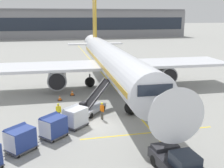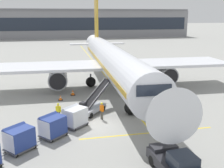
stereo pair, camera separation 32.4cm
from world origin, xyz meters
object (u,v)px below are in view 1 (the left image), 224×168
(ground_crew_by_carts, at_px, (102,110))
(baggage_cart_second, at_px, (53,126))
(ground_crew_by_loader, at_px, (59,111))
(belt_loader, at_px, (92,105))
(baggage_cart_third, at_px, (20,138))
(safety_cone_engine_keepout, at_px, (72,93))
(safety_cone_wingtip, at_px, (60,98))
(parked_airplane, at_px, (111,61))
(pushback_tug, at_px, (178,163))
(baggage_cart_lead, at_px, (75,116))

(ground_crew_by_carts, bearing_deg, baggage_cart_second, -147.66)
(ground_crew_by_loader, bearing_deg, belt_loader, 21.78)
(baggage_cart_third, relative_size, safety_cone_engine_keepout, 3.77)
(baggage_cart_third, xyz_separation_m, ground_crew_by_loader, (2.97, 5.48, -0.00))
(baggage_cart_second, xyz_separation_m, safety_cone_wingtip, (0.81, 9.93, -0.70))
(baggage_cart_second, height_order, safety_cone_engine_keepout, baggage_cart_second)
(parked_airplane, height_order, ground_crew_by_carts, parked_airplane)
(ground_crew_by_carts, relative_size, safety_cone_wingtip, 2.84)
(belt_loader, distance_m, ground_crew_by_loader, 3.78)
(belt_loader, bearing_deg, ground_crew_by_carts, -72.89)
(baggage_cart_second, distance_m, pushback_tug, 10.62)
(belt_loader, xyz_separation_m, safety_cone_engine_keepout, (-1.64, 6.64, -0.54))
(baggage_cart_lead, relative_size, baggage_cart_third, 1.00)
(baggage_cart_lead, distance_m, pushback_tug, 10.76)
(baggage_cart_second, bearing_deg, baggage_cart_lead, 42.46)
(pushback_tug, relative_size, safety_cone_wingtip, 7.44)
(baggage_cart_lead, xyz_separation_m, ground_crew_by_loader, (-1.43, 1.86, -0.00))
(belt_loader, bearing_deg, baggage_cart_lead, -122.51)
(ground_crew_by_loader, height_order, safety_cone_wingtip, ground_crew_by_loader)
(baggage_cart_lead, distance_m, safety_cone_engine_keepout, 9.94)
(parked_airplane, xyz_separation_m, baggage_cart_second, (-8.12, -14.34, -2.76))
(baggage_cart_lead, height_order, baggage_cart_third, same)
(baggage_cart_lead, bearing_deg, ground_crew_by_carts, 23.28)
(baggage_cart_third, height_order, ground_crew_by_carts, baggage_cart_third)
(baggage_cart_third, height_order, safety_cone_wingtip, baggage_cart_third)
(parked_airplane, xyz_separation_m, belt_loader, (-4.08, -9.28, -2.89))
(ground_crew_by_carts, relative_size, safety_cone_engine_keepout, 2.57)
(parked_airplane, distance_m, ground_crew_by_carts, 12.20)
(belt_loader, height_order, ground_crew_by_carts, belt_loader)
(belt_loader, xyz_separation_m, safety_cone_wingtip, (-3.23, 4.87, -0.57))
(parked_airplane, relative_size, belt_loader, 9.04)
(baggage_cart_third, xyz_separation_m, safety_cone_engine_keepout, (4.84, 13.52, -0.67))
(ground_crew_by_loader, bearing_deg, pushback_tug, -56.73)
(pushback_tug, height_order, safety_cone_wingtip, pushback_tug)
(parked_airplane, height_order, belt_loader, parked_airplane)
(parked_airplane, xyz_separation_m, baggage_cart_third, (-10.56, -16.17, -2.76))
(safety_cone_engine_keepout, bearing_deg, safety_cone_wingtip, -131.97)
(safety_cone_engine_keepout, xyz_separation_m, safety_cone_wingtip, (-1.59, -1.77, -0.03))
(ground_crew_by_loader, bearing_deg, ground_crew_by_carts, -9.46)
(baggage_cart_second, distance_m, ground_crew_by_carts, 5.54)
(safety_cone_engine_keepout, bearing_deg, parked_airplane, 24.82)
(safety_cone_wingtip, bearing_deg, ground_crew_by_carts, -60.90)
(ground_crew_by_loader, height_order, safety_cone_engine_keepout, ground_crew_by_loader)
(baggage_cart_lead, distance_m, safety_cone_wingtip, 8.25)
(baggage_cart_lead, height_order, safety_cone_engine_keepout, baggage_cart_lead)
(ground_crew_by_loader, relative_size, safety_cone_engine_keepout, 2.57)
(pushback_tug, bearing_deg, baggage_cart_second, 136.62)
(belt_loader, relative_size, safety_cone_engine_keepout, 7.08)
(parked_airplane, distance_m, baggage_cart_lead, 14.25)
(pushback_tug, xyz_separation_m, safety_cone_wingtip, (-6.91, 17.23, -0.53))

